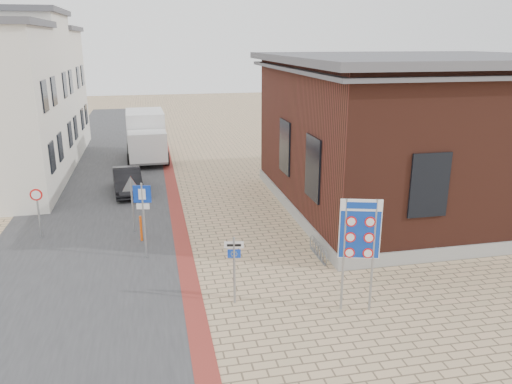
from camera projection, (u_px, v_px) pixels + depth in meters
name	position (u px, v px, depth m)	size (l,w,h in m)	color
ground	(259.00, 294.00, 15.19)	(120.00, 120.00, 0.00)	tan
road_strip	(107.00, 177.00, 28.12)	(7.00, 60.00, 0.02)	#38383A
curb_strip	(174.00, 199.00, 24.14)	(0.60, 40.00, 0.02)	maroon
brick_building	(420.00, 131.00, 22.52)	(13.00, 13.00, 6.80)	gray
townhouse_mid	(4.00, 92.00, 28.50)	(7.40, 6.40, 9.10)	silver
townhouse_far	(28.00, 89.00, 34.23)	(7.40, 6.40, 8.30)	silver
bike_rack	(318.00, 250.00, 17.71)	(0.08, 1.80, 0.60)	slate
sedan	(127.00, 181.00, 25.05)	(1.33, 3.81, 1.25)	black
box_truck	(146.00, 136.00, 31.82)	(2.63, 5.87, 3.03)	slate
border_sign	(360.00, 231.00, 13.59)	(1.11, 0.36, 3.33)	gray
essen_sign	(234.00, 261.00, 14.29)	(0.55, 0.14, 2.06)	gray
parking_sign	(143.00, 207.00, 17.11)	(0.60, 0.17, 2.77)	gray
yield_sign	(131.00, 191.00, 19.54)	(0.81, 0.12, 2.29)	gray
speed_sign	(38.00, 206.00, 19.16)	(0.47, 0.07, 1.99)	gray
bollard	(141.00, 229.00, 19.02)	(0.09, 0.09, 1.02)	#FF570D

